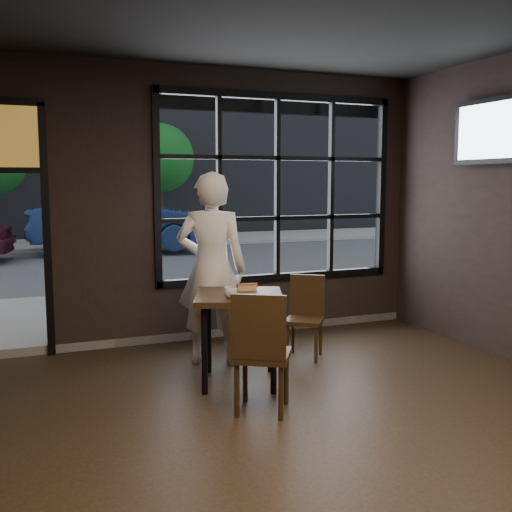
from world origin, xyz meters
name	(u,v)px	position (x,y,z in m)	size (l,w,h in m)	color
floor	(324,474)	(0.00, 0.00, -0.01)	(6.00, 7.00, 0.02)	black
window_frame	(277,188)	(1.20, 3.50, 1.80)	(3.06, 0.12, 2.28)	black
street_asphalt	(62,225)	(0.00, 24.00, -0.02)	(60.00, 41.00, 0.04)	#545456
building_across	(56,41)	(0.00, 23.00, 7.50)	(28.00, 12.00, 15.00)	#5B5956
cafe_table	(239,338)	(0.10, 1.86, 0.43)	(0.79, 0.79, 0.85)	black
chair_near	(262,351)	(0.03, 1.14, 0.51)	(0.44, 0.44, 1.01)	black
chair_window	(304,318)	(1.02, 2.35, 0.44)	(0.38, 0.38, 0.88)	black
man	(212,269)	(0.05, 2.56, 0.99)	(0.72, 0.47, 1.98)	silver
hotdog	(247,287)	(0.23, 2.00, 0.88)	(0.20, 0.08, 0.06)	tan
cup	(230,293)	(-0.05, 1.71, 0.90)	(0.12, 0.12, 0.10)	silver
tv	(496,131)	(2.93, 1.73, 2.42)	(0.13, 1.18, 0.69)	black
navy_car	(122,221)	(0.77, 12.58, 0.86)	(1.61, 4.61, 1.52)	#15234C
tree_right	(159,158)	(2.42, 15.39, 2.59)	(2.15, 2.15, 3.68)	#332114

